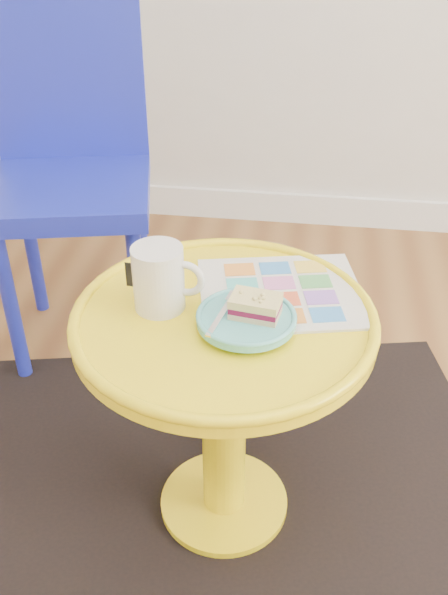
# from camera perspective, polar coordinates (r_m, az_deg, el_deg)

# --- Properties ---
(room_walls) EXTENTS (4.00, 4.00, 4.00)m
(room_walls) POSITION_cam_1_polar(r_m,az_deg,el_deg) (1.96, -16.21, -4.21)
(room_walls) COLOR silver
(room_walls) RESTS_ON ground
(rug) EXTENTS (1.50, 1.35, 0.01)m
(rug) POSITION_cam_1_polar(r_m,az_deg,el_deg) (1.57, 0.00, -17.38)
(rug) COLOR black
(rug) RESTS_ON ground
(side_table) EXTENTS (0.56, 0.56, 0.53)m
(side_table) POSITION_cam_1_polar(r_m,az_deg,el_deg) (1.29, 0.00, -6.94)
(side_table) COLOR yellow
(side_table) RESTS_ON ground
(chair) EXTENTS (0.50, 0.50, 0.94)m
(chair) POSITION_cam_1_polar(r_m,az_deg,el_deg) (1.86, -13.10, 11.58)
(chair) COLOR #1B26B3
(chair) RESTS_ON ground
(newspaper) EXTENTS (0.35, 0.32, 0.01)m
(newspaper) POSITION_cam_1_polar(r_m,az_deg,el_deg) (1.27, 4.93, 0.45)
(newspaper) COLOR silver
(newspaper) RESTS_ON side_table
(mug) EXTENTS (0.13, 0.09, 0.12)m
(mug) POSITION_cam_1_polar(r_m,az_deg,el_deg) (1.20, -5.54, 1.81)
(mug) COLOR silver
(mug) RESTS_ON side_table
(plate) EXTENTS (0.18, 0.18, 0.02)m
(plate) POSITION_cam_1_polar(r_m,az_deg,el_deg) (1.16, 1.93, -1.88)
(plate) COLOR #57B9B9
(plate) RESTS_ON newspaper
(cake_slice) EXTENTS (0.09, 0.07, 0.04)m
(cake_slice) POSITION_cam_1_polar(r_m,az_deg,el_deg) (1.15, 2.72, -0.73)
(cake_slice) COLOR #D3BC8C
(cake_slice) RESTS_ON plate
(fork) EXTENTS (0.04, 0.14, 0.00)m
(fork) POSITION_cam_1_polar(r_m,az_deg,el_deg) (1.17, -0.02, -1.21)
(fork) COLOR silver
(fork) RESTS_ON plate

